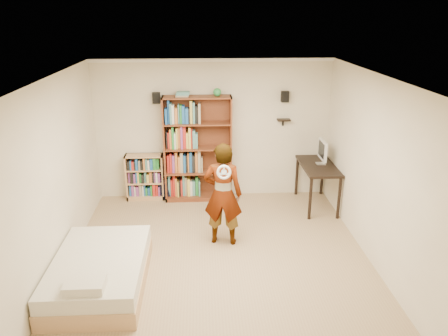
# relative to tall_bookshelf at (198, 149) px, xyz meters

# --- Properties ---
(ground) EXTENTS (4.50, 5.00, 0.01)m
(ground) POSITION_rel_tall_bookshelf_xyz_m (0.30, -2.31, -1.02)
(ground) COLOR tan
(ground) RESTS_ON ground
(room_shell) EXTENTS (4.52, 5.02, 2.71)m
(room_shell) POSITION_rel_tall_bookshelf_xyz_m (0.30, -2.31, 0.74)
(room_shell) COLOR silver
(room_shell) RESTS_ON ground
(crown_molding) EXTENTS (4.50, 5.00, 0.06)m
(crown_molding) POSITION_rel_tall_bookshelf_xyz_m (0.30, -2.31, 1.65)
(crown_molding) COLOR white
(crown_molding) RESTS_ON room_shell
(speaker_left) EXTENTS (0.14, 0.12, 0.20)m
(speaker_left) POSITION_rel_tall_bookshelf_xyz_m (-0.75, 0.09, 0.98)
(speaker_left) COLOR black
(speaker_left) RESTS_ON room_shell
(speaker_right) EXTENTS (0.14, 0.12, 0.20)m
(speaker_right) POSITION_rel_tall_bookshelf_xyz_m (1.65, 0.09, 0.98)
(speaker_right) COLOR black
(speaker_right) RESTS_ON room_shell
(wall_shelf) EXTENTS (0.25, 0.16, 0.02)m
(wall_shelf) POSITION_rel_tall_bookshelf_xyz_m (1.65, 0.10, 0.53)
(wall_shelf) COLOR black
(wall_shelf) RESTS_ON room_shell
(tall_bookshelf) EXTENTS (1.29, 0.38, 2.04)m
(tall_bookshelf) POSITION_rel_tall_bookshelf_xyz_m (0.00, 0.00, 0.00)
(tall_bookshelf) COLOR brown
(tall_bookshelf) RESTS_ON ground
(low_bookshelf) EXTENTS (0.73, 0.27, 0.91)m
(low_bookshelf) POSITION_rel_tall_bookshelf_xyz_m (-1.05, 0.05, -0.56)
(low_bookshelf) COLOR tan
(low_bookshelf) RESTS_ON ground
(computer_desk) EXTENTS (0.61, 1.21, 0.83)m
(computer_desk) POSITION_rel_tall_bookshelf_xyz_m (2.23, -0.47, -0.61)
(computer_desk) COLOR black
(computer_desk) RESTS_ON ground
(imac) EXTENTS (0.10, 0.46, 0.46)m
(imac) POSITION_rel_tall_bookshelf_xyz_m (2.28, -0.42, 0.03)
(imac) COLOR silver
(imac) RESTS_ON computer_desk
(daybed) EXTENTS (1.20, 1.85, 0.55)m
(daybed) POSITION_rel_tall_bookshelf_xyz_m (-1.33, -2.87, -0.75)
(daybed) COLOR beige
(daybed) RESTS_ON ground
(person) EXTENTS (0.67, 0.50, 1.66)m
(person) POSITION_rel_tall_bookshelf_xyz_m (0.39, -1.76, -0.19)
(person) COLOR black
(person) RESTS_ON ground
(wii_wheel) EXTENTS (0.22, 0.08, 0.22)m
(wii_wheel) POSITION_rel_tall_bookshelf_xyz_m (0.39, -2.07, 0.30)
(wii_wheel) COLOR silver
(wii_wheel) RESTS_ON person
(navy_bag) EXTENTS (0.35, 0.28, 0.42)m
(navy_bag) POSITION_rel_tall_bookshelf_xyz_m (-0.69, 0.04, -0.81)
(navy_bag) COLOR black
(navy_bag) RESTS_ON ground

